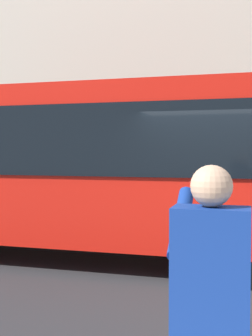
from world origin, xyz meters
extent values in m
plane|color=#2B2B2D|center=(0.00, 0.00, 0.00)|extent=(60.00, 60.00, 0.00)
cube|color=beige|center=(0.00, -6.80, 6.00)|extent=(28.00, 0.80, 12.00)
cube|color=red|center=(2.65, -0.77, 1.70)|extent=(9.00, 2.50, 2.60)
cube|color=black|center=(2.65, 0.49, 2.10)|extent=(7.60, 0.06, 1.10)
cube|color=navy|center=(-0.09, 4.40, 1.30)|extent=(0.40, 0.24, 0.66)
sphere|color=#D8A884|center=(-0.09, 4.40, 1.74)|extent=(0.22, 0.22, 0.22)
cylinder|color=navy|center=(0.09, 4.24, 1.52)|extent=(0.09, 0.48, 0.37)
cube|color=black|center=(0.01, 4.10, 1.72)|extent=(0.07, 0.01, 0.14)
camera|label=1|loc=(-0.28, 6.70, 1.92)|focal=46.87mm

